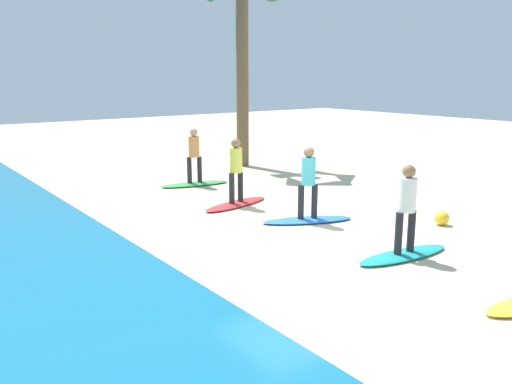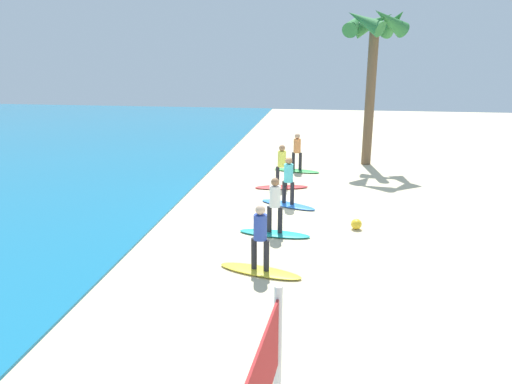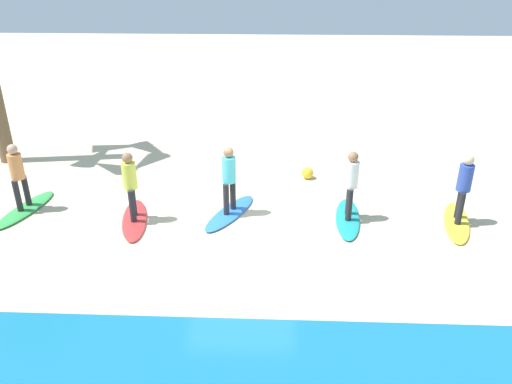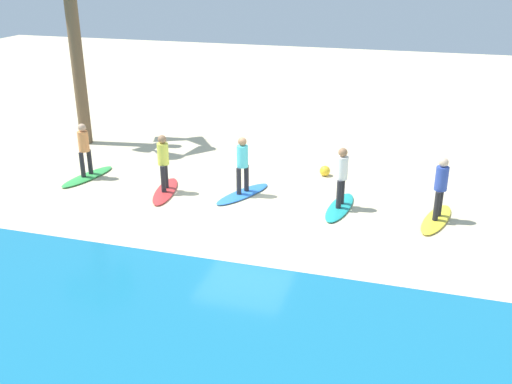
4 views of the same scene
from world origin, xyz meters
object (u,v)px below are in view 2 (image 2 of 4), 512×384
(surfboard_red, at_px, (281,187))
(beach_ball, at_px, (356,224))
(surfer_yellow, at_px, (260,233))
(surfer_red, at_px, (282,163))
(surfboard_teal, at_px, (275,233))
(surfer_green, at_px, (297,149))
(palm_tree, at_px, (374,39))
(surfboard_blue, at_px, (288,205))
(surfer_teal, at_px, (275,201))
(surfboard_yellow, at_px, (260,271))
(surfer_blue, at_px, (288,177))
(surfboard_green, at_px, (297,171))

(surfboard_red, height_order, beach_ball, beach_ball)
(surfer_yellow, relative_size, surfer_red, 1.00)
(surfboard_teal, relative_size, surfer_green, 1.28)
(surfer_yellow, bearing_deg, surfer_green, -1.22)
(surfer_red, relative_size, palm_tree, 0.23)
(surfboard_teal, distance_m, surfboard_blue, 2.82)
(surfer_teal, height_order, surfboard_blue, surfer_teal)
(surfboard_yellow, bearing_deg, surfer_teal, -77.55)
(surfboard_blue, bearing_deg, surfer_blue, -155.31)
(surfer_yellow, relative_size, palm_tree, 0.23)
(surfboard_yellow, xyz_separation_m, surfboard_blue, (5.34, -0.24, 0.00))
(surfer_blue, relative_size, surfer_green, 1.00)
(surfboard_red, bearing_deg, surfer_blue, 89.13)
(surfer_yellow, xyz_separation_m, surfer_red, (7.56, 0.20, 0.00))
(surfer_teal, bearing_deg, surfer_yellow, 178.25)
(surfboard_teal, relative_size, palm_tree, 0.29)
(surfer_blue, relative_size, palm_tree, 0.23)
(surfer_teal, distance_m, surfer_blue, 2.82)
(surfboard_yellow, height_order, surfboard_red, same)
(beach_ball, bearing_deg, surfer_yellow, 143.61)
(surfboard_red, xyz_separation_m, surfer_red, (0.00, 0.00, 0.99))
(surfboard_yellow, xyz_separation_m, surfer_blue, (5.34, -0.24, 0.99))
(surfboard_yellow, bearing_deg, surfer_red, -74.32)
(palm_tree, bearing_deg, surfer_green, 122.03)
(surfer_yellow, bearing_deg, surfboard_teal, -1.75)
(surfboard_blue, distance_m, surfer_green, 5.13)
(surfboard_yellow, bearing_deg, surfer_blue, -78.38)
(surfboard_yellow, relative_size, surfer_teal, 1.28)
(surfer_yellow, relative_size, surfer_teal, 1.00)
(surfer_yellow, xyz_separation_m, surfer_blue, (5.34, -0.24, 0.00))
(surfboard_teal, distance_m, surfer_green, 7.91)
(surfer_teal, height_order, surfer_red, same)
(surfboard_yellow, relative_size, surfer_blue, 1.28)
(surfer_yellow, bearing_deg, surfboard_green, -1.22)
(surfer_yellow, distance_m, beach_ball, 4.26)
(surfer_red, xyz_separation_m, surfer_green, (2.81, -0.42, 0.00))
(surfboard_red, bearing_deg, surfboard_yellow, 79.50)
(surfer_teal, bearing_deg, surfboard_teal, -14.04)
(surfer_teal, bearing_deg, palm_tree, -18.74)
(surfer_blue, xyz_separation_m, surfboard_green, (5.03, 0.02, -0.99))
(surfboard_teal, xyz_separation_m, surfer_green, (7.85, -0.14, 0.99))
(surfer_red, height_order, beach_ball, surfer_red)
(surfboard_teal, distance_m, surfboard_red, 5.04)
(surfer_blue, relative_size, surfer_red, 1.00)
(surfboard_blue, distance_m, surfer_blue, 0.99)
(surfboard_teal, xyz_separation_m, surfboard_red, (5.03, 0.27, 0.00))
(surfboard_teal, height_order, palm_tree, palm_tree)
(surfboard_red, relative_size, beach_ball, 6.47)
(surfer_teal, relative_size, palm_tree, 0.23)
(surfboard_teal, distance_m, surfer_teal, 0.99)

